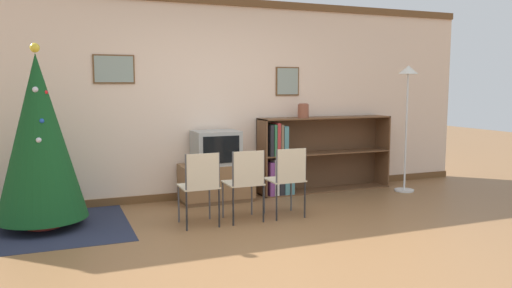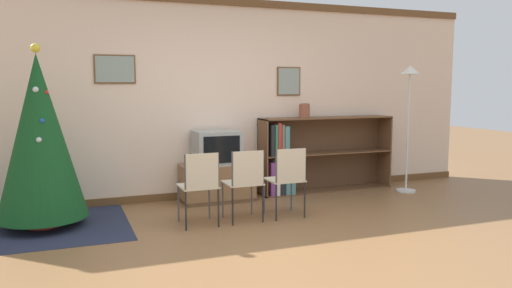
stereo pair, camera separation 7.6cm
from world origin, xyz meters
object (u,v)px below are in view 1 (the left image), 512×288
(television, at_px, (216,148))
(bookshelf, at_px, (304,157))
(folding_chair_right, at_px, (288,177))
(tv_console, at_px, (216,183))
(folding_chair_left, at_px, (200,184))
(folding_chair_center, at_px, (246,181))
(standing_lamp, at_px, (407,95))
(vase, at_px, (303,110))
(christmas_tree, at_px, (39,137))

(television, bearing_deg, bookshelf, 3.57)
(television, xyz_separation_m, folding_chair_right, (0.52, -1.09, -0.25))
(tv_console, bearing_deg, folding_chair_left, -115.46)
(bookshelf, bearing_deg, television, -176.43)
(folding_chair_center, height_order, bookshelf, bookshelf)
(television, distance_m, folding_chair_right, 1.24)
(standing_lamp, bearing_deg, television, 171.38)
(tv_console, distance_m, folding_chair_left, 1.23)
(television, relative_size, vase, 2.88)
(bookshelf, distance_m, standing_lamp, 1.72)
(christmas_tree, relative_size, folding_chair_right, 2.40)
(christmas_tree, height_order, folding_chair_center, christmas_tree)
(tv_console, height_order, vase, vase)
(folding_chair_right, bearing_deg, standing_lamp, 17.02)
(bookshelf, bearing_deg, folding_chair_right, -125.14)
(bookshelf, bearing_deg, tv_console, -176.54)
(christmas_tree, bearing_deg, television, 13.01)
(tv_console, xyz_separation_m, bookshelf, (1.35, 0.08, 0.26))
(christmas_tree, xyz_separation_m, bookshelf, (3.46, 0.57, -0.47))
(bookshelf, xyz_separation_m, vase, (-0.05, -0.04, 0.67))
(folding_chair_right, distance_m, bookshelf, 1.44)
(vase, bearing_deg, tv_console, -178.39)
(folding_chair_center, bearing_deg, tv_console, 90.00)
(standing_lamp, bearing_deg, vase, 162.41)
(folding_chair_center, bearing_deg, vase, 40.97)
(christmas_tree, bearing_deg, folding_chair_right, -12.93)
(tv_console, relative_size, standing_lamp, 0.52)
(folding_chair_left, bearing_deg, christmas_tree, 159.19)
(folding_chair_left, bearing_deg, folding_chair_right, 0.00)
(tv_console, distance_m, vase, 1.60)
(folding_chair_right, bearing_deg, tv_console, 115.46)
(television, bearing_deg, folding_chair_left, -115.52)
(television, xyz_separation_m, standing_lamp, (2.74, -0.41, 0.67))
(television, distance_m, standing_lamp, 2.85)
(folding_chair_left, height_order, standing_lamp, standing_lamp)
(standing_lamp, bearing_deg, folding_chair_center, -166.08)
(folding_chair_left, distance_m, vase, 2.26)
(folding_chair_right, height_order, bookshelf, bookshelf)
(vase, bearing_deg, folding_chair_left, -148.19)
(folding_chair_right, bearing_deg, christmas_tree, 167.07)
(tv_console, height_order, folding_chair_left, folding_chair_left)
(christmas_tree, height_order, television, christmas_tree)
(folding_chair_right, bearing_deg, television, 115.52)
(tv_console, xyz_separation_m, vase, (1.30, 0.04, 0.93))
(folding_chair_right, xyz_separation_m, vase, (0.78, 1.13, 0.71))
(tv_console, xyz_separation_m, folding_chair_center, (0.00, -1.10, 0.22))
(television, relative_size, folding_chair_center, 0.72)
(folding_chair_center, bearing_deg, standing_lamp, 13.92)
(vase, bearing_deg, television, -178.27)
(christmas_tree, bearing_deg, folding_chair_left, -20.81)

